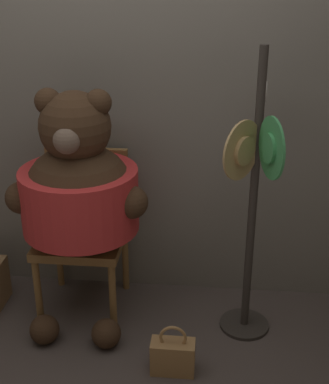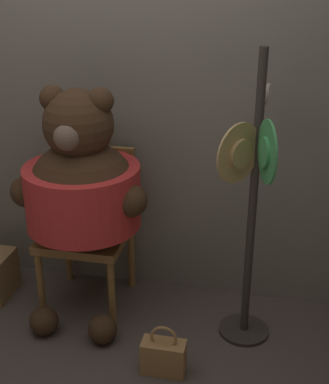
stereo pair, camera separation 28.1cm
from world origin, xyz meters
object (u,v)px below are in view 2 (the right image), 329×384
at_px(chair, 90,220).
at_px(handbag_on_ground, 164,356).
at_px(hat_display_rack, 252,197).
at_px(teddy_bear, 82,189).

bearing_deg(chair, handbag_on_ground, -45.82).
xyz_separation_m(chair, hat_display_rack, (0.95, -0.23, 0.34)).
height_order(teddy_bear, hat_display_rack, hat_display_rack).
bearing_deg(chair, hat_display_rack, -13.63).
xyz_separation_m(hat_display_rack, handbag_on_ground, (-0.37, -0.36, -0.76)).
relative_size(chair, handbag_on_ground, 3.34).
distance_m(teddy_bear, hat_display_rack, 0.93).
bearing_deg(hat_display_rack, chair, 166.37).
bearing_deg(hat_display_rack, handbag_on_ground, -135.88).
distance_m(chair, handbag_on_ground, 0.93).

